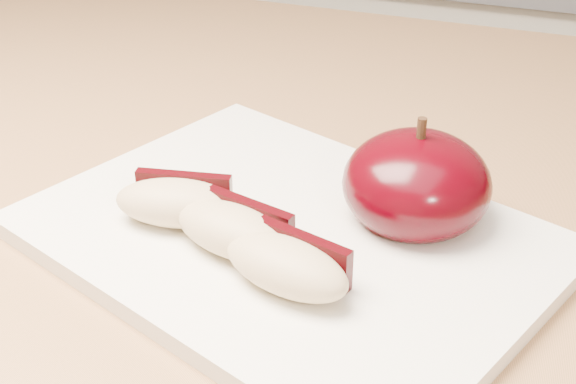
% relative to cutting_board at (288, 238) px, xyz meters
% --- Properties ---
extents(back_cabinet, '(2.40, 0.62, 0.94)m').
position_rel_cutting_board_xyz_m(back_cabinet, '(-0.01, 0.81, -0.44)').
color(back_cabinet, silver).
rests_on(back_cabinet, ground).
extents(cutting_board, '(0.34, 0.30, 0.01)m').
position_rel_cutting_board_xyz_m(cutting_board, '(0.00, 0.00, 0.00)').
color(cutting_board, silver).
rests_on(cutting_board, island_counter).
extents(apple_half, '(0.09, 0.09, 0.07)m').
position_rel_cutting_board_xyz_m(apple_half, '(0.06, 0.04, 0.03)').
color(apple_half, black).
rests_on(apple_half, cutting_board).
extents(apple_wedge_a, '(0.08, 0.05, 0.03)m').
position_rel_cutting_board_xyz_m(apple_wedge_a, '(-0.06, -0.01, 0.02)').
color(apple_wedge_a, tan).
rests_on(apple_wedge_a, cutting_board).
extents(apple_wedge_b, '(0.08, 0.05, 0.03)m').
position_rel_cutting_board_xyz_m(apple_wedge_b, '(-0.02, -0.03, 0.02)').
color(apple_wedge_b, tan).
rests_on(apple_wedge_b, cutting_board).
extents(apple_wedge_c, '(0.08, 0.05, 0.03)m').
position_rel_cutting_board_xyz_m(apple_wedge_c, '(0.02, -0.05, 0.02)').
color(apple_wedge_c, tan).
rests_on(apple_wedge_c, cutting_board).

